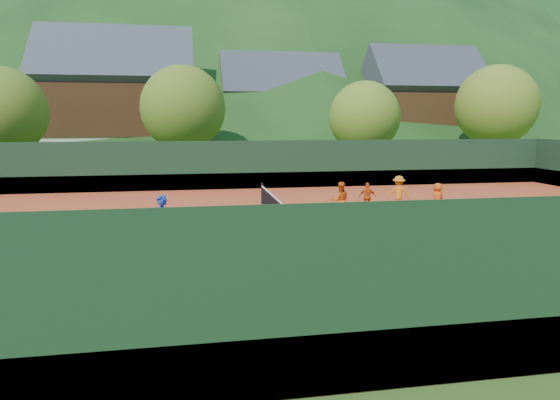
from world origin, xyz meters
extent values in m
plane|color=#2F4F18|center=(0.00, 0.00, 0.00)|extent=(400.00, 400.00, 0.00)
cube|color=#C2401F|center=(0.00, 0.00, 0.01)|extent=(40.00, 24.00, 0.02)
imported|color=#1935A7|center=(-4.47, -3.11, 0.96)|extent=(0.81, 0.70, 1.89)
imported|color=#EA5914|center=(2.75, 1.46, 0.83)|extent=(0.85, 0.70, 1.62)
imported|color=#D64F13|center=(4.57, 3.10, 0.69)|extent=(0.84, 0.48, 1.35)
imported|color=#E35714|center=(7.55, 2.01, 0.72)|extent=(0.79, 0.65, 1.40)
imported|color=orange|center=(6.11, 3.10, 0.84)|extent=(1.20, 0.92, 1.64)
sphere|color=yellow|center=(-2.04, -4.10, 0.05)|extent=(0.07, 0.07, 0.07)
sphere|color=yellow|center=(3.05, -3.59, 0.05)|extent=(0.07, 0.07, 0.07)
sphere|color=yellow|center=(0.27, -3.93, 0.05)|extent=(0.07, 0.07, 0.07)
sphere|color=yellow|center=(-1.43, -3.14, 0.05)|extent=(0.07, 0.07, 0.07)
sphere|color=yellow|center=(-7.47, -7.43, 0.05)|extent=(0.07, 0.07, 0.07)
sphere|color=yellow|center=(-8.99, -3.13, 0.05)|extent=(0.07, 0.07, 0.07)
sphere|color=yellow|center=(-8.97, -2.15, 0.05)|extent=(0.07, 0.07, 0.07)
sphere|color=yellow|center=(6.12, -3.20, 0.05)|extent=(0.07, 0.07, 0.07)
sphere|color=yellow|center=(0.76, -9.42, 0.05)|extent=(0.07, 0.07, 0.07)
sphere|color=yellow|center=(-6.33, -7.48, 0.05)|extent=(0.07, 0.07, 0.07)
sphere|color=yellow|center=(-4.45, -7.10, 0.05)|extent=(0.07, 0.07, 0.07)
sphere|color=yellow|center=(3.90, -4.59, 0.05)|extent=(0.07, 0.07, 0.07)
sphere|color=yellow|center=(-4.68, -4.02, 0.05)|extent=(0.07, 0.07, 0.07)
sphere|color=yellow|center=(-1.97, -6.46, 0.05)|extent=(0.07, 0.07, 0.07)
sphere|color=yellow|center=(-7.82, -2.01, 0.05)|extent=(0.07, 0.07, 0.07)
sphere|color=yellow|center=(-9.24, -2.87, 0.05)|extent=(0.07, 0.07, 0.07)
sphere|color=yellow|center=(-3.37, -7.80, 0.05)|extent=(0.07, 0.07, 0.07)
sphere|color=yellow|center=(-1.86, -7.81, 0.05)|extent=(0.07, 0.07, 0.07)
sphere|color=yellow|center=(-7.24, -3.12, 0.05)|extent=(0.07, 0.07, 0.07)
cube|color=white|center=(11.88, 0.00, 0.02)|extent=(0.06, 10.97, 0.00)
cube|color=silver|center=(0.00, -5.49, 0.02)|extent=(23.77, 0.06, 0.00)
cube|color=white|center=(0.00, 5.49, 0.02)|extent=(23.77, 0.06, 0.00)
cube|color=silver|center=(0.00, -4.12, 0.02)|extent=(23.77, 0.06, 0.00)
cube|color=white|center=(0.00, 4.12, 0.02)|extent=(23.77, 0.06, 0.00)
cube|color=white|center=(-6.40, 0.00, 0.02)|extent=(0.06, 8.23, 0.00)
cube|color=white|center=(6.40, 0.00, 0.02)|extent=(0.06, 8.23, 0.00)
cube|color=white|center=(0.00, 0.00, 0.02)|extent=(12.80, 0.06, 0.00)
cube|color=silver|center=(0.00, 0.00, 0.02)|extent=(0.06, 10.97, 0.00)
cube|color=black|center=(0.00, 0.00, 0.47)|extent=(0.03, 11.97, 0.90)
cube|color=white|center=(0.00, 0.00, 0.94)|extent=(0.05, 11.97, 0.06)
cylinder|color=black|center=(0.00, -5.99, 0.57)|extent=(0.10, 0.10, 1.10)
cylinder|color=black|center=(0.00, 5.99, 0.57)|extent=(0.10, 0.10, 1.10)
cube|color=black|center=(0.00, 12.00, 1.52)|extent=(40.00, 0.05, 3.00)
cube|color=#1A5C24|center=(0.00, 12.00, 0.52)|extent=(40.40, 0.05, 1.00)
cube|color=black|center=(0.00, -12.00, 1.52)|extent=(40.00, 0.05, 3.00)
cube|color=#195922|center=(0.00, -12.00, 0.52)|extent=(40.40, 0.05, 1.00)
cylinder|color=black|center=(-8.44, -5.16, 0.30)|extent=(0.02, 0.02, 0.55)
cylinder|color=black|center=(-8.44, -4.61, 0.30)|extent=(0.02, 0.02, 0.55)
cube|color=black|center=(-8.44, -4.89, 0.80)|extent=(0.02, 0.55, 0.45)
sphere|color=#CCE526|center=(-8.65, -4.68, 0.99)|extent=(0.07, 0.07, 0.07)
sphere|color=#CCE526|center=(-8.51, -5.09, 0.99)|extent=(0.07, 0.07, 0.07)
sphere|color=#CCE526|center=(-8.51, -4.95, 0.99)|extent=(0.07, 0.07, 0.07)
sphere|color=#CCE526|center=(-8.51, -4.82, 0.99)|extent=(0.07, 0.07, 0.07)
sphere|color=#CCE526|center=(-8.51, -4.68, 0.99)|extent=(0.07, 0.07, 0.07)
cube|color=beige|center=(-10.00, 30.00, 1.44)|extent=(12.00, 9.00, 2.88)
cube|color=#361D0E|center=(-10.00, 30.00, 5.12)|extent=(12.24, 9.18, 4.48)
cube|color=#43434B|center=(-10.00, 30.00, 7.96)|extent=(13.80, 9.93, 9.93)
cube|color=beige|center=(6.00, 34.00, 1.26)|extent=(11.00, 8.00, 2.52)
cube|color=#351B0E|center=(6.00, 34.00, 4.48)|extent=(11.22, 8.16, 3.92)
cube|color=#3E3E45|center=(6.00, 34.00, 7.04)|extent=(12.65, 8.82, 8.82)
cube|color=beige|center=(20.00, 30.00, 1.35)|extent=(10.00, 8.00, 2.70)
cube|color=#391F0F|center=(20.00, 30.00, 4.80)|extent=(10.20, 8.16, 4.20)
cube|color=#3C3C43|center=(20.00, 30.00, 7.50)|extent=(11.50, 8.82, 8.82)
cylinder|color=#3C2618|center=(-16.00, 18.00, 1.35)|extent=(0.36, 0.36, 2.70)
sphere|color=#496C1C|center=(-16.00, 18.00, 4.88)|extent=(6.00, 6.00, 6.00)
cylinder|color=#3F2819|center=(-4.00, 20.00, 1.44)|extent=(0.36, 0.36, 2.88)
sphere|color=#466C1C|center=(-4.00, 20.00, 5.20)|extent=(6.40, 6.40, 6.40)
cylinder|color=#3C2718|center=(10.00, 19.00, 1.26)|extent=(0.36, 0.36, 2.52)
sphere|color=#4F761F|center=(10.00, 19.00, 4.55)|extent=(5.60, 5.60, 5.60)
cylinder|color=#3D2618|center=(22.00, 20.00, 1.53)|extent=(0.36, 0.36, 3.06)
sphere|color=#56771F|center=(22.00, 20.00, 5.53)|extent=(6.80, 6.80, 6.80)
camera|label=1|loc=(-3.53, -18.89, 4.18)|focal=32.00mm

